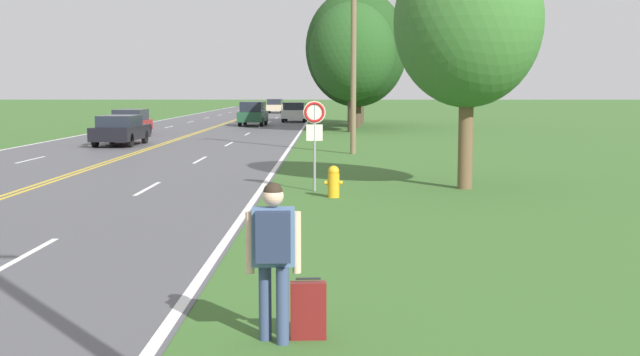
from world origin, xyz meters
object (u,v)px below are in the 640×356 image
object	(u,v)px
traffic_sign	(314,124)
tree_behind_sign	(356,48)
hitchhiker_person	(273,246)
tree_mid_treeline	(361,58)
fire_hydrant	(334,181)
tree_right_cluster	(352,52)
car_black_sedan_approaching	(120,130)
car_white_suv_receding	(295,111)
car_dark_green_suv_mid_far	(253,113)
suitcase	(308,310)
car_red_hatchback_mid_near	(131,122)
tree_left_verge	(468,22)
car_champagne_van_distant	(275,106)

from	to	relation	value
traffic_sign	tree_behind_sign	bearing A→B (deg)	86.39
hitchhiker_person	tree_mid_treeline	world-z (taller)	tree_mid_treeline
fire_hydrant	tree_right_cluster	size ratio (longest dim) A/B	0.10
car_black_sedan_approaching	car_white_suv_receding	xyz separation A→B (m)	(7.31, 28.30, 0.12)
fire_hydrant	tree_mid_treeline	xyz separation A→B (m)	(2.33, 44.05, 4.75)
car_black_sedan_approaching	car_dark_green_suv_mid_far	world-z (taller)	car_dark_green_suv_mid_far
suitcase	car_black_sedan_approaching	size ratio (longest dim) A/B	0.15
traffic_sign	car_red_hatchback_mid_near	world-z (taller)	traffic_sign
tree_behind_sign	fire_hydrant	bearing A→B (deg)	-92.71
tree_left_verge	tree_mid_treeline	distance (m)	42.22
fire_hydrant	car_champagne_van_distant	xyz separation A→B (m)	(-6.38, 71.39, 0.43)
traffic_sign	tree_right_cluster	distance (m)	30.47
car_champagne_van_distant	traffic_sign	bearing A→B (deg)	6.47
hitchhiker_person	tree_left_verge	distance (m)	14.79
fire_hydrant	car_black_sedan_approaching	bearing A→B (deg)	118.94
traffic_sign	car_champagne_van_distant	distance (m)	70.37
hitchhiker_person	tree_right_cluster	size ratio (longest dim) A/B	0.21
tree_behind_sign	car_champagne_van_distant	bearing A→B (deg)	103.60
car_red_hatchback_mid_near	hitchhiker_person	bearing A→B (deg)	-164.78
traffic_sign	car_black_sedan_approaching	bearing A→B (deg)	119.42
car_white_suv_receding	tree_mid_treeline	bearing A→B (deg)	63.04
hitchhiker_person	car_white_suv_receding	bearing A→B (deg)	-1.02
fire_hydrant	tree_mid_treeline	bearing A→B (deg)	86.97
fire_hydrant	tree_behind_sign	xyz separation A→B (m)	(1.79, 37.65, 5.23)
tree_behind_sign	car_black_sedan_approaching	size ratio (longest dim) A/B	2.18
suitcase	tree_behind_sign	bearing A→B (deg)	-5.76
tree_mid_treeline	car_white_suv_receding	size ratio (longest dim) A/B	1.85
traffic_sign	tree_left_verge	distance (m)	5.02
suitcase	car_black_sedan_approaching	distance (m)	32.04
fire_hydrant	hitchhiker_person	bearing A→B (deg)	-93.40
fire_hydrant	car_black_sedan_approaching	size ratio (longest dim) A/B	0.18
car_champagne_van_distant	car_white_suv_receding	bearing A→B (deg)	9.47
car_dark_green_suv_mid_far	car_black_sedan_approaching	bearing A→B (deg)	-9.88
tree_left_verge	car_white_suv_receding	world-z (taller)	tree_left_verge
suitcase	car_champagne_van_distant	xyz separation A→B (m)	(-6.04, 83.06, 0.53)
traffic_sign	car_champagne_van_distant	world-z (taller)	traffic_sign
tree_mid_treeline	tree_right_cluster	distance (m)	12.59
traffic_sign	tree_left_verge	bearing A→B (deg)	8.02
suitcase	tree_mid_treeline	size ratio (longest dim) A/B	0.08
tree_mid_treeline	car_dark_green_suv_mid_far	distance (m)	10.14
fire_hydrant	tree_left_verge	bearing A→B (deg)	26.91
tree_behind_sign	tree_mid_treeline	distance (m)	6.44
hitchhiker_person	car_dark_green_suv_mid_far	size ratio (longest dim) A/B	0.40
car_white_suv_receding	car_champagne_van_distant	xyz separation A→B (m)	(-3.33, 24.35, -0.04)
fire_hydrant	traffic_sign	xyz separation A→B (m)	(-0.51, 1.27, 1.42)
tree_left_verge	car_red_hatchback_mid_near	world-z (taller)	tree_left_verge
car_dark_green_suv_mid_far	hitchhiker_person	bearing A→B (deg)	7.84
tree_left_verge	car_white_suv_receding	size ratio (longest dim) A/B	1.50
tree_behind_sign	tree_left_verge	bearing A→B (deg)	-87.00
suitcase	fire_hydrant	xyz separation A→B (m)	(0.33, 11.68, 0.09)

